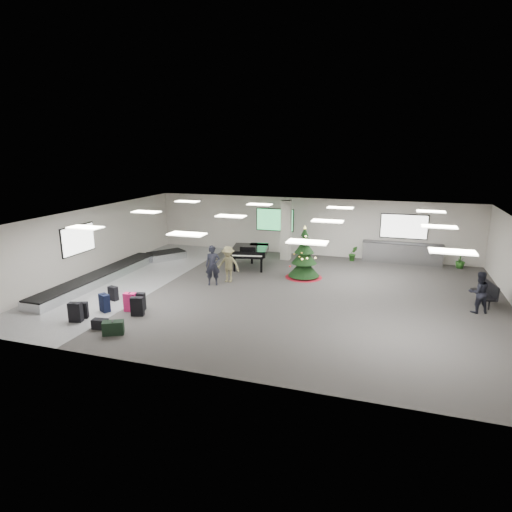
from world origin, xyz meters
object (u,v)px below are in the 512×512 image
(christmas_tree, at_px, (304,260))
(traveler_a, at_px, (213,265))
(bench, at_px, (487,292))
(potted_plant_right, at_px, (460,260))
(pink_suitcase, at_px, (130,302))
(potted_plant_left, at_px, (353,253))
(traveler_b, at_px, (228,264))
(traveler_bench, at_px, (479,292))
(baggage_carousel, at_px, (115,272))
(service_counter, at_px, (402,253))
(grand_piano, at_px, (250,251))

(christmas_tree, bearing_deg, traveler_a, -146.85)
(bench, bearing_deg, potted_plant_right, 81.65)
(pink_suitcase, relative_size, potted_plant_left, 0.87)
(bench, distance_m, traveler_b, 10.53)
(traveler_b, bearing_deg, potted_plant_right, 29.80)
(bench, relative_size, traveler_bench, 0.96)
(pink_suitcase, bearing_deg, traveler_a, 56.00)
(baggage_carousel, bearing_deg, service_counter, 27.67)
(baggage_carousel, bearing_deg, pink_suitcase, -47.87)
(pink_suitcase, distance_m, traveler_bench, 12.79)
(potted_plant_right, bearing_deg, bench, -87.41)
(grand_piano, height_order, potted_plant_right, grand_piano)
(bench, distance_m, potted_plant_left, 7.57)
(service_counter, xyz_separation_m, grand_piano, (-7.29, -3.37, 0.34))
(christmas_tree, xyz_separation_m, potted_plant_right, (7.18, 3.95, -0.43))
(potted_plant_left, bearing_deg, service_counter, 8.16)
(service_counter, height_order, traveler_bench, traveler_bench)
(grand_piano, distance_m, potted_plant_right, 10.60)
(traveler_b, height_order, potted_plant_right, traveler_b)
(grand_piano, height_order, traveler_bench, traveler_bench)
(baggage_carousel, relative_size, bench, 6.47)
(grand_piano, xyz_separation_m, traveler_b, (-0.19, -2.46, -0.07))
(christmas_tree, distance_m, traveler_bench, 7.36)
(potted_plant_right, bearing_deg, pink_suitcase, -140.86)
(traveler_bench, bearing_deg, baggage_carousel, -19.02)
(pink_suitcase, bearing_deg, traveler_b, 53.73)
(service_counter, xyz_separation_m, bench, (3.05, -5.54, -0.03))
(traveler_a, xyz_separation_m, traveler_bench, (10.54, -0.07, -0.11))
(grand_piano, xyz_separation_m, traveler_a, (-0.67, -3.08, -0.01))
(pink_suitcase, bearing_deg, baggage_carousel, 121.78)
(pink_suitcase, distance_m, traveler_a, 4.22)
(baggage_carousel, bearing_deg, potted_plant_right, 22.82)
(grand_piano, height_order, bench, grand_piano)
(traveler_b, bearing_deg, christmas_tree, 29.98)
(pink_suitcase, distance_m, christmas_tree, 8.13)
(bench, relative_size, traveler_a, 0.85)
(traveler_b, height_order, traveler_bench, traveler_b)
(baggage_carousel, distance_m, traveler_a, 4.94)
(traveler_a, bearing_deg, service_counter, 17.95)
(service_counter, xyz_separation_m, traveler_bench, (2.58, -6.51, 0.23))
(grand_piano, distance_m, bench, 10.57)
(baggage_carousel, relative_size, traveler_a, 5.48)
(traveler_bench, bearing_deg, service_counter, -88.23)
(grand_piano, distance_m, traveler_a, 3.15)
(pink_suitcase, relative_size, bench, 0.47)
(potted_plant_left, height_order, potted_plant_right, potted_plant_right)
(potted_plant_right, bearing_deg, service_counter, 176.94)
(bench, bearing_deg, pink_suitcase, -170.46)
(pink_suitcase, height_order, traveler_b, traveler_b)
(potted_plant_left, bearing_deg, traveler_bench, -50.62)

